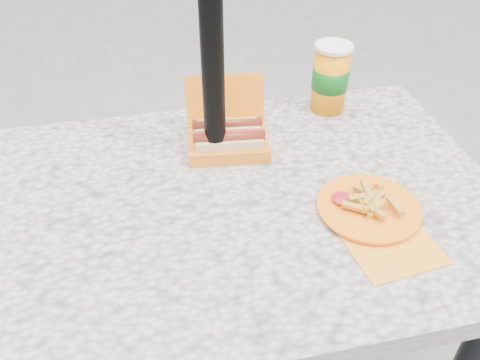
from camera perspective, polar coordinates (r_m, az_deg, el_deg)
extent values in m
cube|color=beige|center=(1.12, -1.21, -3.19)|extent=(1.20, 0.80, 0.05)
cylinder|color=black|center=(1.62, -21.06, -8.46)|extent=(0.07, 0.07, 0.70)
cylinder|color=black|center=(1.71, 13.55, -3.50)|extent=(0.07, 0.07, 0.70)
cylinder|color=black|center=(1.06, -3.30, 18.08)|extent=(0.05, 0.05, 2.20)
cube|color=orange|center=(1.24, -1.32, 3.94)|extent=(0.21, 0.15, 0.03)
cube|color=orange|center=(1.27, -1.68, 8.92)|extent=(0.20, 0.07, 0.12)
cube|color=beige|center=(1.20, -1.22, 3.93)|extent=(0.16, 0.06, 0.04)
cylinder|color=maroon|center=(1.19, -1.24, 4.89)|extent=(0.17, 0.04, 0.03)
cylinder|color=#AE1620|center=(1.18, -1.25, 5.35)|extent=(0.14, 0.02, 0.01)
cube|color=beige|center=(1.25, -1.44, 5.44)|extent=(0.16, 0.06, 0.04)
cylinder|color=maroon|center=(1.24, -1.46, 6.37)|extent=(0.17, 0.04, 0.03)
cylinder|color=gold|center=(1.23, -1.46, 6.82)|extent=(0.14, 0.02, 0.01)
cube|color=orange|center=(1.05, 16.46, -6.85)|extent=(0.19, 0.19, 0.00)
cylinder|color=orange|center=(1.10, 14.23, -3.10)|extent=(0.21, 0.21, 0.01)
cylinder|color=orange|center=(1.10, 14.26, -2.95)|extent=(0.22, 0.22, 0.01)
cube|color=gold|center=(1.10, 14.67, -2.11)|extent=(0.04, 0.05, 0.01)
cube|color=gold|center=(1.09, 14.72, -2.20)|extent=(0.02, 0.05, 0.01)
cube|color=gold|center=(1.09, 14.54, -2.43)|extent=(0.05, 0.05, 0.01)
cube|color=gold|center=(1.08, 13.37, -1.94)|extent=(0.05, 0.01, 0.01)
cube|color=gold|center=(1.09, 14.51, -2.61)|extent=(0.05, 0.05, 0.01)
cube|color=gold|center=(1.08, 13.45, -2.56)|extent=(0.02, 0.05, 0.01)
cube|color=gold|center=(1.13, 14.69, -0.99)|extent=(0.05, 0.03, 0.01)
cube|color=gold|center=(1.07, 14.91, -3.32)|extent=(0.03, 0.05, 0.01)
cube|color=gold|center=(1.08, 14.90, -2.32)|extent=(0.02, 0.05, 0.01)
cube|color=gold|center=(1.08, 14.46, -3.12)|extent=(0.04, 0.05, 0.01)
cube|color=gold|center=(1.09, 14.78, -1.97)|extent=(0.05, 0.03, 0.01)
cube|color=gold|center=(1.07, 12.72, -2.98)|extent=(0.05, 0.04, 0.01)
cube|color=gold|center=(1.09, 17.03, -2.76)|extent=(0.02, 0.05, 0.01)
cube|color=gold|center=(1.11, 13.93, -0.91)|extent=(0.02, 0.05, 0.01)
cube|color=gold|center=(1.08, 14.45, -2.54)|extent=(0.02, 0.05, 0.01)
cube|color=gold|center=(1.08, 14.47, -1.96)|extent=(0.05, 0.04, 0.01)
cube|color=gold|center=(1.11, 13.83, -1.31)|extent=(0.04, 0.05, 0.01)
cube|color=gold|center=(1.09, 15.11, -2.07)|extent=(0.04, 0.05, 0.01)
ellipsoid|color=#AE1620|center=(1.09, 11.41, -2.06)|extent=(0.05, 0.05, 0.01)
cube|color=red|center=(1.10, 14.43, -1.84)|extent=(0.07, 0.07, 0.00)
cylinder|color=orange|center=(1.39, 10.08, 11.03)|extent=(0.09, 0.09, 0.18)
cylinder|color=#0D5914|center=(1.39, 10.10, 11.22)|extent=(0.10, 0.10, 0.06)
cylinder|color=white|center=(1.35, 10.52, 14.50)|extent=(0.10, 0.10, 0.01)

